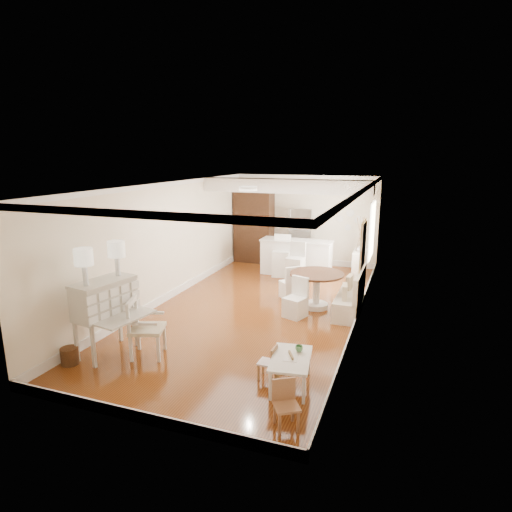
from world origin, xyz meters
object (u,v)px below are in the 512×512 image
Objects in this scene: kids_chair_c at (286,405)px; breakfast_counter at (296,257)px; dining_table at (316,290)px; slip_chair_far at (290,282)px; kids_chair_b at (267,362)px; bar_stool_left at (281,256)px; secretary_bureau at (106,317)px; gustavian_armchair at (147,328)px; wicker_basket at (70,356)px; fridge at (311,238)px; kids_table at (291,372)px; kids_chair_a at (284,370)px; pantry_cabinet at (254,227)px; sideboard at (359,264)px; bar_stool_right at (295,263)px; slip_chair_near at (295,298)px.

breakfast_counter is at bearing 71.41° from kids_chair_c.
dining_table is 0.89m from slip_chair_far.
bar_stool_left is (-1.46, 5.64, 0.32)m from kids_chair_b.
secretary_bureau is 1.30× the size of gustavian_armchair.
dining_table is at bearing 106.18° from slip_chair_far.
wicker_basket is at bearing -129.00° from dining_table.
breakfast_counter is at bearing -100.78° from fridge.
kids_table is at bearing 70.02° from kids_chair_c.
fridge reaches higher than breakfast_counter.
kids_chair_c is 0.36× the size of fridge.
dining_table is at bearing -64.39° from bar_stool_left.
kids_chair_a is 7.84m from pantry_cabinet.
slip_chair_far is (-1.02, 3.99, 0.14)m from kids_chair_a.
bar_stool_left is at bearing -163.38° from sideboard.
sideboard is at bearing 13.46° from breakfast_counter.
secretary_bureau is at bearing -90.80° from pantry_cabinet.
kids_table is 0.11m from kids_chair_a.
bar_stool_left is (-0.36, -0.28, 0.08)m from breakfast_counter.
breakfast_counter is at bearing -168.28° from sideboard.
slip_chair_far is 3.85m from pantry_cabinet.
fridge is at bearing 94.18° from bar_stool_right.
dining_table is at bearing 95.95° from kids_table.
bar_stool_left is 0.70m from bar_stool_right.
pantry_cabinet is (-2.84, 3.62, 0.74)m from dining_table.
slip_chair_near is 0.42× the size of breakfast_counter.
sideboard is at bearing 96.21° from slip_chair_near.
secretary_bureau is 4.56m from slip_chair_far.
gustavian_armchair is at bearing -105.96° from slip_chair_near.
secretary_bureau is at bearing -120.44° from sideboard.
kids_chair_a is at bearing 76.01° from kids_chair_c.
slip_chair_near is at bearing -75.55° from breakfast_counter.
bar_stool_left is at bearing 132.16° from slip_chair_near.
bar_stool_right is (-0.67, 2.52, 0.12)m from slip_chair_near.
pantry_cabinet is at bearing 126.39° from bar_stool_left.
kids_chair_c is at bearing -131.35° from gustavian_armchair.
kids_chair_a reaches higher than wicker_basket.
slip_chair_far is at bearing 72.77° from kids_chair_c.
kids_chair_a is at bearing -66.51° from pantry_cabinet.
kids_chair_b is 0.31× the size of fridge.
secretary_bureau reaches higher than bar_stool_right.
sideboard is (1.55, -0.63, -0.53)m from fridge.
kids_chair_b is at bearing -82.64° from fridge.
kids_table is at bearing -65.74° from pantry_cabinet.
kids_chair_c is 0.28× the size of pantry_cabinet.
wicker_basket is at bearing 141.40° from kids_chair_c.
kids_chair_b is at bearing -97.57° from sideboard.
bar_stool_left is at bearing 86.38° from secretary_bureau.
wicker_basket is 0.30× the size of kids_table.
kids_chair_a is at bearing 62.24° from slip_chair_far.
kids_table is at bearing 63.72° from slip_chair_far.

